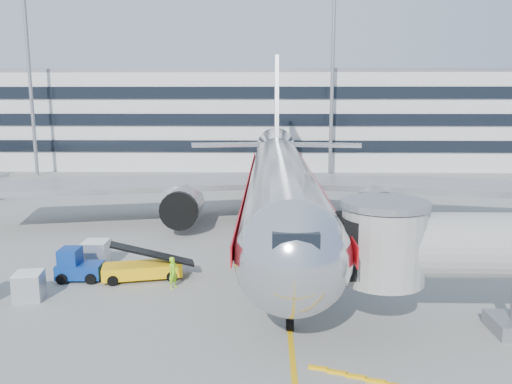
{
  "coord_description": "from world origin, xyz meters",
  "views": [
    {
      "loc": [
        -1.09,
        -30.01,
        10.58
      ],
      "look_at": [
        -1.92,
        6.53,
        4.0
      ],
      "focal_mm": 35.0,
      "sensor_mm": 36.0,
      "label": 1
    }
  ],
  "objects_px": {
    "belt_loader": "(142,268)",
    "ramp_worker": "(173,273)",
    "main_jet": "(280,179)",
    "baggage_tug": "(77,266)",
    "cargo_container_right": "(96,253)",
    "cargo_container_left": "(29,286)"
  },
  "relations": [
    {
      "from": "belt_loader",
      "to": "ramp_worker",
      "type": "bearing_deg",
      "value": -33.65
    },
    {
      "from": "main_jet",
      "to": "belt_loader",
      "type": "bearing_deg",
      "value": -123.54
    },
    {
      "from": "main_jet",
      "to": "belt_loader",
      "type": "height_order",
      "value": "main_jet"
    },
    {
      "from": "belt_loader",
      "to": "baggage_tug",
      "type": "distance_m",
      "value": 3.9
    },
    {
      "from": "main_jet",
      "to": "ramp_worker",
      "type": "height_order",
      "value": "main_jet"
    },
    {
      "from": "main_jet",
      "to": "belt_loader",
      "type": "xyz_separation_m",
      "value": [
        -8.63,
        -13.02,
        -3.57
      ]
    },
    {
      "from": "belt_loader",
      "to": "cargo_container_right",
      "type": "relative_size",
      "value": 3.05
    },
    {
      "from": "cargo_container_left",
      "to": "main_jet",
      "type": "bearing_deg",
      "value": 49.29
    },
    {
      "from": "main_jet",
      "to": "cargo_container_right",
      "type": "xyz_separation_m",
      "value": [
        -12.31,
        -10.48,
        -3.4
      ]
    },
    {
      "from": "baggage_tug",
      "to": "cargo_container_left",
      "type": "bearing_deg",
      "value": -116.24
    },
    {
      "from": "belt_loader",
      "to": "cargo_container_left",
      "type": "distance_m",
      "value": 6.3
    },
    {
      "from": "main_jet",
      "to": "cargo_container_right",
      "type": "height_order",
      "value": "main_jet"
    },
    {
      "from": "cargo_container_right",
      "to": "cargo_container_left",
      "type": "bearing_deg",
      "value": -106.38
    },
    {
      "from": "cargo_container_right",
      "to": "baggage_tug",
      "type": "bearing_deg",
      "value": -94.37
    },
    {
      "from": "baggage_tug",
      "to": "main_jet",
      "type": "bearing_deg",
      "value": 46.63
    },
    {
      "from": "belt_loader",
      "to": "baggage_tug",
      "type": "bearing_deg",
      "value": -176.48
    },
    {
      "from": "main_jet",
      "to": "cargo_container_right",
      "type": "distance_m",
      "value": 16.52
    },
    {
      "from": "baggage_tug",
      "to": "cargo_container_left",
      "type": "height_order",
      "value": "baggage_tug"
    },
    {
      "from": "baggage_tug",
      "to": "ramp_worker",
      "type": "relative_size",
      "value": 1.44
    },
    {
      "from": "main_jet",
      "to": "baggage_tug",
      "type": "distance_m",
      "value": 18.54
    },
    {
      "from": "baggage_tug",
      "to": "ramp_worker",
      "type": "distance_m",
      "value": 6.15
    },
    {
      "from": "cargo_container_right",
      "to": "main_jet",
      "type": "bearing_deg",
      "value": 40.42
    }
  ]
}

